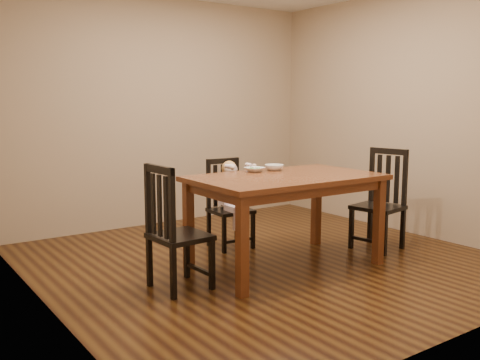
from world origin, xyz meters
TOP-DOWN VIEW (x-y plane):
  - room at (0.00, 0.00)m, footprint 4.01×4.01m
  - dining_table at (0.03, -0.24)m, footprint 1.68×1.03m
  - chair_child at (-0.00, 0.62)m, footprint 0.41×0.40m
  - chair_left at (-1.06, -0.20)m, footprint 0.43×0.45m
  - chair_right at (1.22, -0.31)m, footprint 0.48×0.50m
  - toddler at (-0.01, 0.57)m, footprint 0.29×0.35m
  - bowl_peas at (-0.05, 0.11)m, footprint 0.20×0.20m
  - bowl_veg at (0.17, 0.09)m, footprint 0.23×0.23m
  - fork at (-0.09, 0.09)m, footprint 0.10×0.09m

SIDE VIEW (x-z plane):
  - chair_child at x=0.00m, z-range -0.02..0.88m
  - chair_left at x=-1.06m, z-range -0.02..0.98m
  - chair_right at x=1.22m, z-range -0.02..0.99m
  - toddler at x=-0.01m, z-range 0.32..0.77m
  - dining_table at x=0.03m, z-range 0.32..1.15m
  - bowl_peas at x=-0.05m, z-range 0.83..0.87m
  - bowl_veg at x=0.17m, z-range 0.83..0.89m
  - fork at x=-0.09m, z-range 0.85..0.90m
  - room at x=0.00m, z-range 0.00..2.71m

